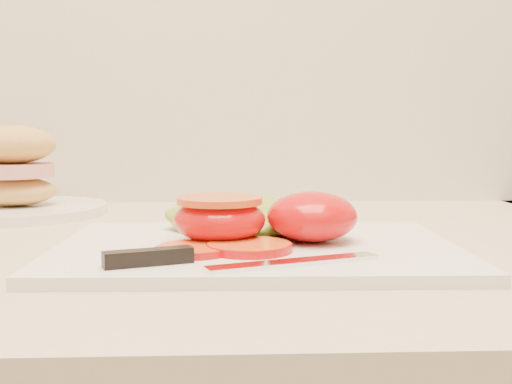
{
  "coord_description": "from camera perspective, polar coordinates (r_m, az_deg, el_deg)",
  "views": [
    {
      "loc": [
        -0.25,
        1.04,
        1.04
      ],
      "look_at": [
        -0.22,
        1.61,
        0.99
      ],
      "focal_mm": 45.0,
      "sensor_mm": 36.0,
      "label": 1
    }
  ],
  "objects": [
    {
      "name": "tomato_slice_1",
      "position": [
        0.53,
        -5.54,
        -5.1
      ],
      "size": [
        0.06,
        0.06,
        0.01
      ],
      "primitive_type": "cylinder",
      "color": "orange",
      "rests_on": "cutting_board"
    },
    {
      "name": "lettuce_leaf_1",
      "position": [
        0.65,
        2.47,
        -2.28
      ],
      "size": [
        0.13,
        0.12,
        0.02
      ],
      "primitive_type": "ellipsoid",
      "rotation": [
        0.0,
        0.0,
        0.43
      ],
      "color": "#88BA31",
      "rests_on": "cutting_board"
    },
    {
      "name": "cutting_board",
      "position": [
        0.57,
        0.04,
        -5.09
      ],
      "size": [
        0.36,
        0.26,
        0.01
      ],
      "primitive_type": "cube",
      "rotation": [
        0.0,
        0.0,
        -0.02
      ],
      "color": "silver",
      "rests_on": "counter"
    },
    {
      "name": "sandwich_plate",
      "position": [
        0.88,
        -20.72,
        0.75
      ],
      "size": [
        0.23,
        0.23,
        0.11
      ],
      "rotation": [
        0.0,
        0.0,
        -0.31
      ],
      "color": "white",
      "rests_on": "counter"
    },
    {
      "name": "tomato_half_dome",
      "position": [
        0.58,
        5.0,
        -2.18
      ],
      "size": [
        0.08,
        0.08,
        0.05
      ],
      "primitive_type": "ellipsoid",
      "color": "red",
      "rests_on": "cutting_board"
    },
    {
      "name": "lettuce_leaf_0",
      "position": [
        0.64,
        -1.42,
        -2.16
      ],
      "size": [
        0.17,
        0.13,
        0.03
      ],
      "primitive_type": "ellipsoid",
      "rotation": [
        0.0,
        0.0,
        -0.23
      ],
      "color": "#88BA31",
      "rests_on": "cutting_board"
    },
    {
      "name": "tomato_half_cut",
      "position": [
        0.57,
        -3.25,
        -2.29
      ],
      "size": [
        0.08,
        0.08,
        0.04
      ],
      "color": "red",
      "rests_on": "cutting_board"
    },
    {
      "name": "tomato_slice_0",
      "position": [
        0.54,
        -0.62,
        -4.91
      ],
      "size": [
        0.07,
        0.07,
        0.01
      ],
      "primitive_type": "cylinder",
      "color": "orange",
      "rests_on": "cutting_board"
    },
    {
      "name": "knife",
      "position": [
        0.49,
        -4.49,
        -5.98
      ],
      "size": [
        0.21,
        0.07,
        0.01
      ],
      "rotation": [
        0.0,
        0.0,
        0.36
      ],
      "color": "silver",
      "rests_on": "cutting_board"
    }
  ]
}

